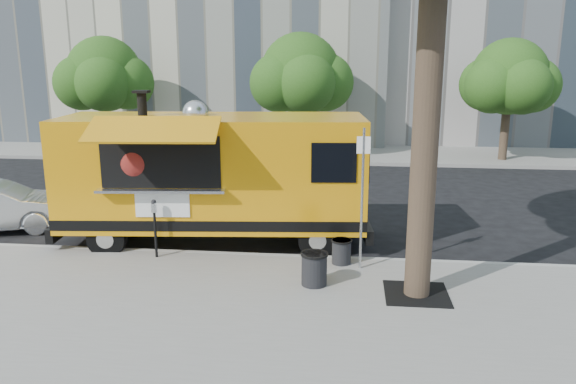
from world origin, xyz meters
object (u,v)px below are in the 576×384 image
object	(u,v)px
food_truck	(213,174)
trash_bin_left	(314,268)
far_tree_b	(300,73)
trash_bin_right	(341,251)
parking_meter	(155,221)
far_tree_a	(104,74)
sign_post	(362,191)
far_tree_c	(509,77)

from	to	relation	value
food_truck	trash_bin_left	xyz separation A→B (m)	(2.67, -2.72, -1.26)
far_tree_b	trash_bin_right	size ratio (longest dim) A/B	10.20
trash_bin_left	parking_meter	bearing A→B (deg)	161.72
far_tree_a	sign_post	bearing A→B (deg)	-50.17
parking_meter	food_truck	xyz separation A→B (m)	(0.97, 1.52, 0.78)
far_tree_a	trash_bin_right	world-z (taller)	far_tree_a
parking_meter	trash_bin_left	distance (m)	3.86
sign_post	trash_bin_right	bearing A→B (deg)	148.71
far_tree_b	sign_post	xyz separation A→B (m)	(2.55, -14.25, -1.98)
far_tree_a	far_tree_b	world-z (taller)	far_tree_b
far_tree_a	parking_meter	xyz separation A→B (m)	(7.00, -13.65, -2.79)
sign_post	food_truck	distance (m)	3.97
parking_meter	sign_post	bearing A→B (deg)	-2.52
trash_bin_right	parking_meter	bearing A→B (deg)	-179.40
far_tree_c	food_truck	size ratio (longest dim) A/B	0.67
far_tree_b	parking_meter	xyz separation A→B (m)	(-2.00, -14.05, -2.85)
parking_meter	trash_bin_right	bearing A→B (deg)	0.60
trash_bin_left	trash_bin_right	size ratio (longest dim) A/B	1.22
sign_post	parking_meter	size ratio (longest dim) A/B	2.25
sign_post	far_tree_b	bearing A→B (deg)	100.15
far_tree_b	trash_bin_right	world-z (taller)	far_tree_b
parking_meter	trash_bin_right	xyz separation A→B (m)	(4.15, 0.04, -0.54)
far_tree_b	sign_post	world-z (taller)	far_tree_b
food_truck	trash_bin_right	world-z (taller)	food_truck
far_tree_a	trash_bin_right	xyz separation A→B (m)	(11.15, -13.61, -3.34)
far_tree_a	sign_post	xyz separation A→B (m)	(11.55, -13.85, -1.93)
far_tree_c	sign_post	bearing A→B (deg)	-114.81
far_tree_c	trash_bin_right	xyz separation A→B (m)	(-6.85, -13.71, -3.28)
far_tree_a	food_truck	xyz separation A→B (m)	(7.97, -12.13, -2.01)
far_tree_c	trash_bin_right	world-z (taller)	far_tree_c
trash_bin_left	trash_bin_right	bearing A→B (deg)	67.50
far_tree_a	food_truck	world-z (taller)	far_tree_a
sign_post	trash_bin_left	bearing A→B (deg)	-132.44
sign_post	far_tree_a	bearing A→B (deg)	129.83
far_tree_b	trash_bin_left	world-z (taller)	far_tree_b
trash_bin_left	far_tree_c	bearing A→B (deg)	63.77
food_truck	trash_bin_left	bearing A→B (deg)	-50.86
parking_meter	trash_bin_left	world-z (taller)	parking_meter
far_tree_a	far_tree_b	bearing A→B (deg)	2.54
far_tree_c	parking_meter	xyz separation A→B (m)	(-11.00, -13.75, -2.74)
far_tree_a	parking_meter	bearing A→B (deg)	-62.85
food_truck	trash_bin_right	size ratio (longest dim) A/B	14.36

